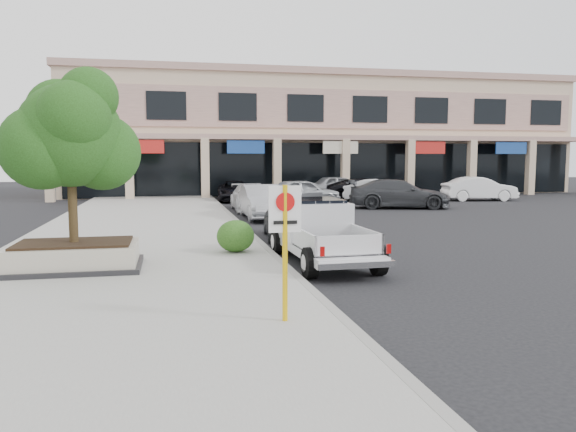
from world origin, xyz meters
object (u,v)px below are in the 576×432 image
Objects in this scene: lot_car_c at (399,194)px; lot_car_e at (339,186)px; pickup_truck at (323,232)px; curb_car_c at (251,198)px; curb_car_b at (262,202)px; lot_car_a at (302,192)px; lot_car_b at (379,191)px; lot_car_f at (479,189)px; curb_car_a at (287,220)px; planter at (75,256)px; planter_tree at (77,136)px; curb_car_d at (235,191)px; no_parking_sign at (285,234)px; lot_car_d at (367,189)px.

lot_car_e is (-0.75, 8.98, -0.02)m from lot_car_c.
curb_car_c is at bearing 87.35° from pickup_truck.
lot_car_e reaches higher than curb_car_b.
lot_car_a is 7.27m from lot_car_e.
lot_car_a is 5.46m from lot_car_b.
lot_car_f is at bearing 48.32° from pickup_truck.
pickup_truck reaches higher than curb_car_c.
curb_car_b is (0.17, 6.50, 0.14)m from curb_car_a.
planter is at bearing -135.37° from curb_car_a.
planter_tree is 28.25m from lot_car_e.
curb_car_a is at bearing 154.53° from lot_car_c.
lot_car_f is at bearing 26.01° from curb_car_b.
pickup_truck is at bearing 178.49° from lot_car_b.
curb_car_d is at bearing 96.67° from lot_car_b.
lot_car_c is at bearing 58.50° from pickup_truck.
lot_car_a is at bearing 75.89° from no_parking_sign.
curb_car_a is 6.50m from curb_car_b.
lot_car_c is at bearing -34.17° from curb_car_d.
lot_car_d is at bearing 84.99° from lot_car_f.
lot_car_c is 1.05× the size of lot_car_d.
pickup_truck is 4.95m from curb_car_a.
lot_car_b is at bearing 41.57° from curb_car_b.
pickup_truck reaches higher than lot_car_f.
pickup_truck is 1.12× the size of curb_car_b.
lot_car_b is at bearing -161.08° from lot_car_d.
lot_car_c is (15.13, 15.42, 0.35)m from planter.
lot_car_a is 1.00× the size of lot_car_e.
no_parking_sign is 0.49× the size of lot_car_e.
curb_car_a is 13.84m from lot_car_a.
curb_car_c reaches higher than planter.
curb_car_b is at bearing 148.08° from lot_car_d.
planter_tree is 0.85× the size of lot_car_e.
no_parking_sign reaches higher than pickup_truck.
lot_car_b is at bearing -12.17° from curb_car_d.
lot_car_e is at bearing 66.81° from lot_car_f.
lot_car_a is at bearing 62.02° from curb_car_b.
lot_car_f is (7.11, -0.08, 0.05)m from lot_car_b.
no_parking_sign is at bearing -52.20° from planter.
lot_car_b is at bearing 65.63° from no_parking_sign.
lot_car_c reaches higher than curb_car_c.
lot_car_d is at bearing 47.28° from curb_car_b.
pickup_truck is 11.45m from curb_car_b.
lot_car_d is 7.50m from lot_car_f.
planter_tree is at bearing -119.68° from curb_car_b.
planter is at bearing 154.63° from lot_car_d.
curb_car_d is 8.09m from lot_car_e.
planter is 0.59× the size of lot_car_d.
lot_car_f is at bearing 47.72° from curb_car_a.
planter_tree is 0.74× the size of lot_car_d.
no_parking_sign is 10.83m from curb_car_a.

